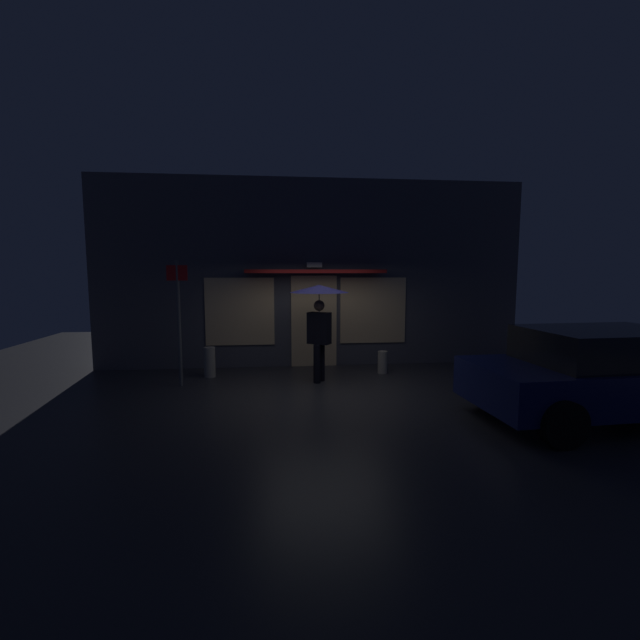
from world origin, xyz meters
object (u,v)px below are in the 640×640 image
parked_car (603,373)px  street_sign_post (179,316)px  person_with_umbrella (319,306)px  sidewalk_bollard (383,362)px  sidewalk_bollard_2 (210,362)px

parked_car → street_sign_post: (-6.91, 2.72, 0.70)m
person_with_umbrella → street_sign_post: street_sign_post is taller
street_sign_post → sidewalk_bollard: size_ratio=4.99×
street_sign_post → sidewalk_bollard: (4.31, 0.62, -1.17)m
person_with_umbrella → sidewalk_bollard: (1.51, 0.61, -1.35)m
street_sign_post → parked_car: bearing=-21.5°
person_with_umbrella → parked_car: size_ratio=0.50×
person_with_umbrella → sidewalk_bollard: size_ratio=4.01×
street_sign_post → sidewalk_bollard: bearing=8.2°
person_with_umbrella → parked_car: person_with_umbrella is taller
street_sign_post → sidewalk_bollard_2: street_sign_post is taller
parked_car → person_with_umbrella: bearing=143.7°
person_with_umbrella → street_sign_post: (-2.80, -0.02, -0.18)m
street_sign_post → sidewalk_bollard_2: bearing=55.4°
sidewalk_bollard → sidewalk_bollard_2: (-3.84, 0.06, 0.08)m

